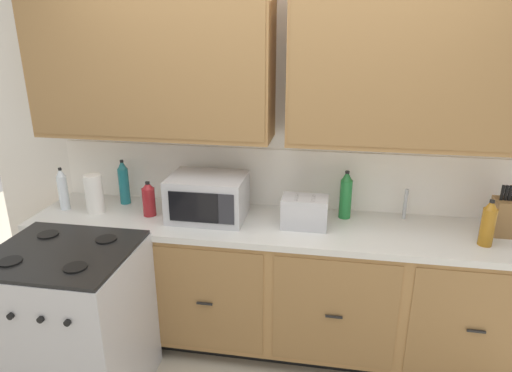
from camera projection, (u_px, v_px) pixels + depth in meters
ground_plane at (267, 372)px, 2.85m from camera, size 8.00×8.00×0.00m
wall_unit at (282, 100)px, 2.76m from camera, size 4.33×0.40×2.44m
counter_run at (275, 284)px, 2.97m from camera, size 3.16×0.64×0.91m
stove_range at (73, 324)px, 2.56m from camera, size 0.76×0.68×0.95m
microwave at (208, 197)px, 2.86m from camera, size 0.48×0.37×0.28m
toaster at (305, 212)px, 2.75m from camera, size 0.28×0.18×0.19m
knife_block at (503, 216)px, 2.64m from camera, size 0.11×0.14×0.31m
sink_faucet at (405, 204)px, 2.86m from camera, size 0.02×0.02×0.20m
paper_towel_roll at (94, 194)px, 2.95m from camera, size 0.12×0.12×0.26m
bottle_red at (149, 199)px, 2.91m from camera, size 0.08×0.08×0.23m
bottle_teal at (124, 182)px, 3.10m from camera, size 0.07×0.07×0.31m
bottle_clear at (63, 189)px, 3.00m from camera, size 0.06×0.06×0.29m
bottle_green at (346, 195)px, 2.86m from camera, size 0.08×0.08×0.32m
bottle_amber at (488, 223)px, 2.49m from camera, size 0.08×0.08×0.27m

